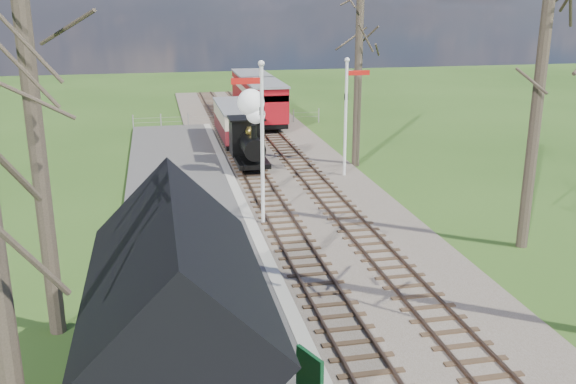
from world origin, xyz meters
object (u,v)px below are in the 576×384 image
at_px(semaphore_far, 347,108).
at_px(sign_board, 310,379).
at_px(red_carriage_a, 264,103).
at_px(red_carriage_b, 252,91).
at_px(station_shed, 179,337).
at_px(person, 249,324).
at_px(semaphore_near, 260,132).
at_px(locomotive, 249,134).
at_px(coach, 235,122).

xyz_separation_m(semaphore_far, sign_board, (-6.06, -17.67, -2.54)).
bearing_deg(red_carriage_a, red_carriage_b, 90.00).
height_order(station_shed, sign_board, station_shed).
relative_size(sign_board, person, 0.90).
distance_m(semaphore_near, red_carriage_b, 24.84).
xyz_separation_m(station_shed, locomotive, (4.29, 20.08, -0.36)).
bearing_deg(sign_board, semaphore_far, 71.07).
height_order(semaphore_near, coach, semaphore_near).
bearing_deg(red_carriage_a, person, -100.43).
relative_size(semaphore_far, locomotive, 1.40).
xyz_separation_m(coach, red_carriage_b, (2.60, 10.40, 0.28)).
relative_size(red_carriage_a, red_carriage_b, 1.00).
bearing_deg(semaphore_near, coach, 86.88).
xyz_separation_m(red_carriage_b, person, (-5.20, -33.77, -0.80)).
distance_m(semaphore_near, coach, 14.33).
distance_m(semaphore_near, semaphore_far, 7.91).
distance_m(red_carriage_b, sign_board, 36.47).
distance_m(coach, red_carriage_a, 5.55).
height_order(coach, red_carriage_b, red_carriage_b).
xyz_separation_m(semaphore_near, sign_board, (-0.92, -11.67, -2.81)).
height_order(coach, person, coach).
distance_m(station_shed, locomotive, 20.53).
bearing_deg(sign_board, person, 110.65).
height_order(locomotive, coach, locomotive).
bearing_deg(coach, station_shed, -99.34).
height_order(locomotive, person, locomotive).
relative_size(semaphore_far, sign_board, 4.67).
bearing_deg(person, semaphore_far, -6.46).
bearing_deg(sign_board, station_shed, -172.83).
height_order(coach, sign_board, coach).
xyz_separation_m(locomotive, coach, (0.01, 6.06, -0.50)).
xyz_separation_m(sign_board, person, (-0.92, 2.43, 0.07)).
bearing_deg(red_carriage_b, red_carriage_a, -90.00).
height_order(station_shed, coach, station_shed).
height_order(locomotive, sign_board, locomotive).
distance_m(locomotive, person, 17.54).
distance_m(locomotive, coach, 6.08).
relative_size(red_carriage_a, person, 4.29).
xyz_separation_m(coach, red_carriage_a, (2.60, 4.90, 0.28)).
bearing_deg(coach, semaphore_near, -93.12).
height_order(sign_board, person, person).
bearing_deg(station_shed, locomotive, 77.95).
height_order(semaphore_near, sign_board, semaphore_near).
distance_m(semaphore_far, red_carriage_a, 13.26).
relative_size(red_carriage_b, person, 4.29).
xyz_separation_m(station_shed, coach, (4.30, 26.13, -0.87)).
distance_m(coach, red_carriage_b, 10.72).
bearing_deg(semaphore_near, semaphore_far, 49.40).
height_order(locomotive, red_carriage_a, locomotive).
xyz_separation_m(semaphore_near, semaphore_far, (5.14, 6.00, -0.27)).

